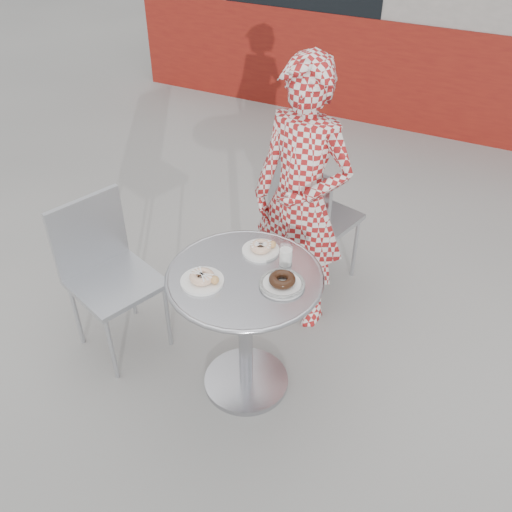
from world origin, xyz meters
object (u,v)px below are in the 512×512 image
at_px(chair_left, 119,307).
at_px(plate_near, 203,279).
at_px(seated_person, 301,201).
at_px(chair_far, 314,243).
at_px(milk_cup, 286,256).
at_px(bistro_table, 245,305).
at_px(plate_checker, 282,282).
at_px(plate_far, 261,248).

distance_m(chair_left, plate_near, 0.81).
bearing_deg(plate_near, seated_person, 79.01).
height_order(chair_far, milk_cup, chair_far).
bearing_deg(chair_left, bistro_table, -67.02).
bearing_deg(plate_checker, plate_far, 135.92).
relative_size(chair_left, seated_person, 0.57).
height_order(plate_far, plate_checker, plate_checker).
xyz_separation_m(seated_person, plate_far, (-0.02, -0.46, -0.02)).
relative_size(chair_far, milk_cup, 8.99).
xyz_separation_m(seated_person, plate_near, (-0.15, -0.80, -0.02)).
bearing_deg(bistro_table, milk_cup, 50.10).
height_order(bistro_table, plate_checker, plate_checker).
relative_size(chair_left, plate_far, 4.87).
height_order(chair_far, plate_near, chair_far).
height_order(seated_person, milk_cup, seated_person).
distance_m(seated_person, plate_checker, 0.68).
height_order(bistro_table, plate_near, plate_near).
relative_size(chair_far, plate_far, 5.00).
xyz_separation_m(plate_far, plate_near, (-0.14, -0.33, 0.00)).
height_order(chair_left, plate_near, chair_left).
height_order(bistro_table, chair_far, chair_far).
xyz_separation_m(chair_far, plate_near, (-0.13, -1.12, 0.49)).
bearing_deg(bistro_table, seated_person, 89.46).
xyz_separation_m(plate_far, milk_cup, (0.15, -0.04, 0.03)).
bearing_deg(plate_checker, milk_cup, 108.29).
bearing_deg(plate_near, bistro_table, 41.03).
bearing_deg(bistro_table, plate_checker, 3.93).
relative_size(bistro_table, plate_near, 3.78).
height_order(chair_far, plate_checker, chair_far).
relative_size(plate_far, plate_checker, 0.87).
xyz_separation_m(chair_left, milk_cup, (0.91, 0.20, 0.53)).
bearing_deg(chair_left, chair_far, -16.24).
relative_size(plate_near, plate_checker, 0.94).
distance_m(chair_far, plate_near, 1.23).
relative_size(chair_left, plate_checker, 4.23).
relative_size(plate_far, milk_cup, 1.80).
height_order(bistro_table, seated_person, seated_person).
bearing_deg(plate_far, plate_near, -112.37).
relative_size(bistro_table, plate_checker, 3.57).
height_order(chair_far, plate_far, chair_far).
xyz_separation_m(chair_far, plate_checker, (0.20, -0.98, 0.49)).
xyz_separation_m(chair_left, seated_person, (0.78, 0.71, 0.52)).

